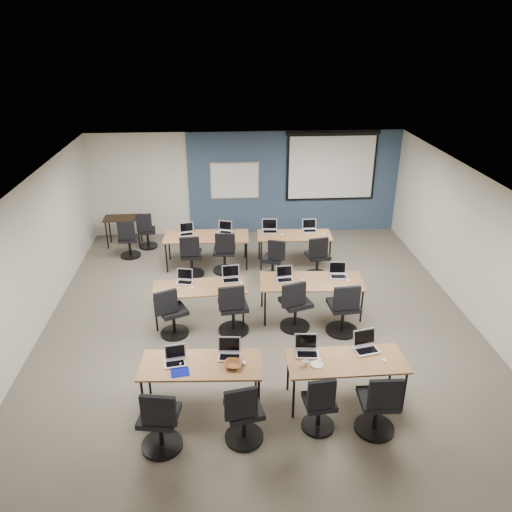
{
  "coord_description": "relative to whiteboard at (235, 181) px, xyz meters",
  "views": [
    {
      "loc": [
        -0.63,
        -8.06,
        5.11
      ],
      "look_at": [
        -0.03,
        0.4,
        1.17
      ],
      "focal_mm": 35.0,
      "sensor_mm": 36.0,
      "label": 1
    }
  ],
  "objects": [
    {
      "name": "floor",
      "position": [
        0.3,
        -4.43,
        -1.45
      ],
      "size": [
        8.0,
        9.0,
        0.02
      ],
      "primitive_type": "cube",
      "color": "#6B6354",
      "rests_on": "ground"
    },
    {
      "name": "ceiling",
      "position": [
        0.3,
        -4.43,
        1.25
      ],
      "size": [
        8.0,
        9.0,
        0.02
      ],
      "primitive_type": "cube",
      "color": "white",
      "rests_on": "ground"
    },
    {
      "name": "wall_back",
      "position": [
        0.3,
        0.07,
        -0.1
      ],
      "size": [
        8.0,
        0.04,
        2.7
      ],
      "primitive_type": "cube",
      "color": "beige",
      "rests_on": "ground"
    },
    {
      "name": "wall_front",
      "position": [
        0.3,
        -8.93,
        -0.1
      ],
      "size": [
        8.0,
        0.04,
        2.7
      ],
      "primitive_type": "cube",
      "color": "beige",
      "rests_on": "ground"
    },
    {
      "name": "wall_left",
      "position": [
        -3.7,
        -4.43,
        -0.1
      ],
      "size": [
        0.04,
        9.0,
        2.7
      ],
      "primitive_type": "cube",
      "color": "beige",
      "rests_on": "ground"
    },
    {
      "name": "wall_right",
      "position": [
        4.3,
        -4.43,
        -0.1
      ],
      "size": [
        0.04,
        9.0,
        2.7
      ],
      "primitive_type": "cube",
      "color": "beige",
      "rests_on": "ground"
    },
    {
      "name": "blue_accent_panel",
      "position": [
        1.55,
        0.04,
        -0.1
      ],
      "size": [
        5.5,
        0.04,
        2.7
      ],
      "primitive_type": "cube",
      "color": "#3D5977",
      "rests_on": "wall_back"
    },
    {
      "name": "whiteboard",
      "position": [
        0.0,
        0.0,
        0.0
      ],
      "size": [
        1.28,
        0.03,
        0.98
      ],
      "color": "silver",
      "rests_on": "wall_back"
    },
    {
      "name": "projector_screen",
      "position": [
        2.5,
        -0.02,
        0.44
      ],
      "size": [
        2.4,
        0.1,
        1.82
      ],
      "color": "black",
      "rests_on": "wall_back"
    },
    {
      "name": "training_table_front_left",
      "position": [
        -0.7,
        -6.67,
        -0.77
      ],
      "size": [
        1.73,
        0.72,
        0.73
      ],
      "rotation": [
        0.0,
        0.0,
        -0.05
      ],
      "color": "#9C6829",
      "rests_on": "floor"
    },
    {
      "name": "training_table_front_right",
      "position": [
        1.38,
        -6.73,
        -0.77
      ],
      "size": [
        1.71,
        0.71,
        0.73
      ],
      "rotation": [
        0.0,
        0.0,
        0.02
      ],
      "color": "#A57343",
      "rests_on": "floor"
    },
    {
      "name": "training_table_mid_left",
      "position": [
        -0.8,
        -4.35,
        -0.77
      ],
      "size": [
        1.7,
        0.71,
        0.73
      ],
      "rotation": [
        0.0,
        0.0,
        0.06
      ],
      "color": "brown",
      "rests_on": "floor"
    },
    {
      "name": "training_table_mid_right",
      "position": [
        1.3,
        -4.26,
        -0.76
      ],
      "size": [
        1.93,
        0.81,
        0.73
      ],
      "rotation": [
        0.0,
        0.0,
        -0.06
      ],
      "color": "brown",
      "rests_on": "floor"
    },
    {
      "name": "training_table_back_left",
      "position": [
        -0.72,
        -1.91,
        -0.76
      ],
      "size": [
        1.92,
        0.8,
        0.73
      ],
      "rotation": [
        0.0,
        0.0,
        -0.04
      ],
      "color": "#936034",
      "rests_on": "floor"
    },
    {
      "name": "training_table_back_right",
      "position": [
        1.29,
        -1.99,
        -0.77
      ],
      "size": [
        1.69,
        0.7,
        0.73
      ],
      "rotation": [
        0.0,
        0.0,
        -0.05
      ],
      "color": "olive",
      "rests_on": "floor"
    },
    {
      "name": "laptop_0",
      "position": [
        -1.07,
        -6.59,
        -0.66
      ],
      "size": [
        0.3,
        0.26,
        0.23
      ],
      "rotation": [
        0.0,
        0.0,
        0.17
      ],
      "color": "#B7B7BA",
      "rests_on": "training_table_front_left"
    },
    {
      "name": "mouse_0",
      "position": [
        -0.99,
        -6.67,
        -0.71
      ],
      "size": [
        0.06,
        0.09,
        0.03
      ],
      "primitive_type": "ellipsoid",
      "rotation": [
        0.0,
        0.0,
        -0.08
      ],
      "color": "white",
      "rests_on": "training_table_front_left"
    },
    {
      "name": "task_chair_0",
      "position": [
        -1.22,
        -7.5,
        -1.02
      ],
      "size": [
        0.55,
        0.55,
        1.03
      ],
      "rotation": [
        0.0,
        0.0,
        -0.17
      ],
      "color": "black",
      "rests_on": "floor"
    },
    {
      "name": "laptop_1",
      "position": [
        -0.29,
        -6.49,
        -0.66
      ],
      "size": [
        0.33,
        0.28,
        0.25
      ],
      "rotation": [
        0.0,
        0.0,
        -0.1
      ],
      "color": "#ADADB1",
      "rests_on": "training_table_front_left"
    },
    {
      "name": "mouse_1",
      "position": [
        -0.09,
        -6.7,
        -0.71
      ],
      "size": [
        0.07,
        0.1,
        0.04
      ],
      "primitive_type": "ellipsoid",
      "rotation": [
        0.0,
        0.0,
        -0.07
      ],
      "color": "white",
      "rests_on": "training_table_front_left"
    },
    {
      "name": "task_chair_1",
      "position": [
        -0.14,
        -7.43,
        -1.03
      ],
      "size": [
        0.53,
        0.53,
        1.01
      ],
      "rotation": [
        0.0,
        0.0,
        0.2
      ],
      "color": "black",
      "rests_on": "floor"
    },
    {
      "name": "laptop_2",
      "position": [
        0.84,
        -6.5,
        -0.66
      ],
      "size": [
        0.34,
        0.29,
        0.26
      ],
      "rotation": [
        0.0,
        0.0,
        -0.09
      ],
      "color": "#B7B7B9",
      "rests_on": "training_table_front_right"
    },
    {
      "name": "mouse_2",
      "position": [
        0.99,
        -6.7,
        -0.71
      ],
      "size": [
        0.07,
        0.1,
        0.03
      ],
      "primitive_type": "ellipsoid",
      "rotation": [
        0.0,
        0.0,
        0.14
      ],
      "color": "white",
      "rests_on": "training_table_front_right"
    },
    {
      "name": "task_chair_2",
      "position": [
        0.9,
        -7.29,
        -1.06
      ],
      "size": [
        0.46,
        0.46,
        0.95
      ],
      "rotation": [
        0.0,
        0.0,
        0.1
      ],
      "color": "black",
      "rests_on": "floor"
    },
    {
      "name": "laptop_3",
      "position": [
        1.73,
        -6.47,
        -0.65
      ],
      "size": [
        0.36,
        0.31,
        0.27
      ],
      "rotation": [
        0.0,
        0.0,
        0.22
      ],
      "color": "#A2A2AA",
      "rests_on": "training_table_front_right"
    },
    {
      "name": "mouse_3",
      "position": [
        1.92,
        -6.77,
        -0.71
      ],
      "size": [
        0.08,
        0.11,
        0.03
      ],
      "primitive_type": "ellipsoid",
      "rotation": [
        0.0,
        0.0,
        0.23
      ],
      "color": "white",
      "rests_on": "training_table_front_right"
    },
    {
      "name": "task_chair_3",
      "position": [
        1.68,
        -7.39,
        -1.02
      ],
      "size": [
        0.55,
        0.55,
        1.03
      ],
      "rotation": [
        0.0,
        0.0,
        -0.02
      ],
      "color": "black",
      "rests_on": "floor"
    },
    {
      "name": "laptop_4",
      "position": [
        -1.08,
        -4.14,
        -0.66
      ],
      "size": [
        0.3,
        0.26,
        0.23
      ],
      "rotation": [
        0.0,
        0.0,
        -0.2
      ],
      "color": "silver",
      "rests_on": "training_table_mid_left"
    },
    {
      "name": "mouse_4",
      "position": [
        -0.93,
        -4.4,
        -0.71
      ],
      "size": [
        0.07,
        0.1,
        0.03
      ],
      "primitive_type": "ellipsoid",
      "rotation": [
        0.0,
        0.0,
        0.24
      ],
      "color": "white",
      "rests_on": "training_table_mid_left"
    },
    {
      "name": "task_chair_4",
      "position": [
        -1.29,
        -4.82,
        -1.04
      ],
      "size": [
        0.55,
        0.51,
        0.99
      ],
      "rotation": [
        0.0,
        0.0,
        0.44
      ],
      "color": "black",
      "rests_on": "floor"
    },
    {
      "name": "laptop_5",
      "position": [
        -0.21,
        -4.1,
        -0.66
      ],
      "size": [
        0.33,
        0.28,
        0.25
      ],
      "rotation": [
        0.0,
        0.0,
        0.11
      ],
      "color": "silver",
      "rests_on": "training_table_mid_left"
    },
    {
      "name": "mouse_5",
      "position": [
        -0.03,
        -4.26,
        -0.71
      ],
      "size": [
        0.07,
        0.1,
        0.03
      ],
      "primitive_type": "ellipsoid",
      "rotation": [
        0.0,
        0.0,
        -0.09
      ],
      "color": "white",
      "rests_on": "training_table_mid_left"
    },
    {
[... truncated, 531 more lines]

